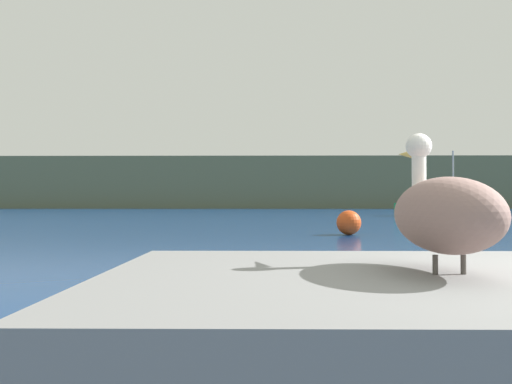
# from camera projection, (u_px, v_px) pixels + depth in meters

# --- Properties ---
(hillside_backdrop) EXTENTS (140.00, 15.93, 7.42)m
(hillside_backdrop) POSITION_uv_depth(u_px,v_px,m) (277.00, 184.00, 77.73)
(hillside_backdrop) COLOR #5B664C
(hillside_backdrop) RESTS_ON ground
(pier_dock) EXTENTS (3.86, 2.50, 0.62)m
(pier_dock) POSITION_uv_depth(u_px,v_px,m) (446.00, 328.00, 2.82)
(pier_dock) COLOR gray
(pier_dock) RESTS_ON ground
(pelican) EXTENTS (0.53, 1.32, 0.84)m
(pelican) POSITION_uv_depth(u_px,v_px,m) (444.00, 213.00, 2.84)
(pelican) COLOR gray
(pelican) RESTS_ON pier_dock
(fishing_boat_green) EXTENTS (5.57, 2.73, 4.67)m
(fishing_boat_green) POSITION_uv_depth(u_px,v_px,m) (432.00, 203.00, 35.58)
(fishing_boat_green) COLOR #1E8C4C
(fishing_boat_green) RESTS_ON ground
(mooring_buoy) EXTENTS (0.75, 0.75, 0.75)m
(mooring_buoy) POSITION_uv_depth(u_px,v_px,m) (349.00, 223.00, 15.25)
(mooring_buoy) COLOR #E54C19
(mooring_buoy) RESTS_ON ground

